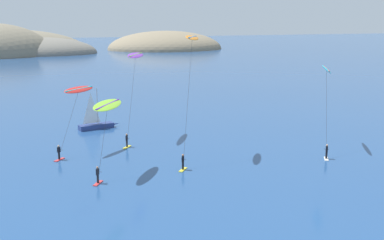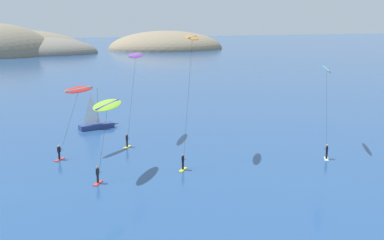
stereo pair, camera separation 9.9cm
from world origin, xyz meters
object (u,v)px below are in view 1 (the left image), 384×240
sailboat_near (98,124)px  kitesurfer_lime (107,109)px  kitesurfer_orange (191,51)px  kitesurfer_purple (135,62)px  kitesurfer_red (77,96)px  kitesurfer_cyan (327,77)px

sailboat_near → kitesurfer_lime: (-0.82, -20.02, 6.00)m
kitesurfer_orange → sailboat_near: bearing=117.3°
sailboat_near → kitesurfer_orange: kitesurfer_orange is taller
kitesurfer_purple → kitesurfer_red: bearing=-148.6°
kitesurfer_red → kitesurfer_cyan: 28.71m
kitesurfer_red → kitesurfer_lime: bearing=-74.3°
kitesurfer_lime → kitesurfer_cyan: kitesurfer_cyan is taller
kitesurfer_purple → kitesurfer_cyan: kitesurfer_purple is taller
sailboat_near → kitesurfer_lime: 20.92m
kitesurfer_orange → kitesurfer_purple: (-4.42, 9.94, -2.03)m
kitesurfer_orange → kitesurfer_cyan: (16.05, -0.85, -3.26)m
kitesurfer_purple → kitesurfer_lime: bearing=-111.0°
sailboat_near → kitesurfer_purple: size_ratio=0.54×
sailboat_near → kitesurfer_red: size_ratio=0.77×
kitesurfer_lime → kitesurfer_cyan: bearing=5.4°
kitesurfer_lime → sailboat_near: bearing=87.6°
kitesurfer_red → kitesurfer_purple: (7.49, 4.57, 3.22)m
kitesurfer_purple → kitesurfer_cyan: 23.17m
kitesurfer_red → kitesurfer_orange: bearing=-24.3°
kitesurfer_purple → kitesurfer_cyan: size_ratio=1.12×
kitesurfer_orange → kitesurfer_lime: (-9.49, -3.26, -5.20)m
kitesurfer_purple → kitesurfer_lime: size_ratio=1.48×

